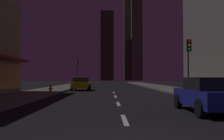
# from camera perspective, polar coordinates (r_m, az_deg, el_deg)

# --- Properties ---
(ground_plane) EXTENTS (78.00, 136.00, 0.10)m
(ground_plane) POSITION_cam_1_polar(r_m,az_deg,el_deg) (37.29, -0.05, -4.08)
(ground_plane) COLOR black
(sidewalk_right) EXTENTS (4.00, 76.00, 0.15)m
(sidewalk_right) POSITION_cam_1_polar(r_m,az_deg,el_deg) (38.04, 10.57, -3.81)
(sidewalk_right) COLOR #605E59
(sidewalk_right) RESTS_ON ground
(sidewalk_left) EXTENTS (4.00, 76.00, 0.15)m
(sidewalk_left) POSITION_cam_1_polar(r_m,az_deg,el_deg) (37.83, -10.74, -3.82)
(sidewalk_left) COLOR #605E59
(sidewalk_left) RESTS_ON ground
(lane_marking_center) EXTENTS (0.16, 23.00, 0.01)m
(lane_marking_center) POSITION_cam_1_polar(r_m,az_deg,el_deg) (13.74, 1.45, -7.76)
(lane_marking_center) COLOR silver
(lane_marking_center) RESTS_ON ground
(skyscraper_distant_tall) EXTENTS (7.03, 7.07, 37.51)m
(skyscraper_distant_tall) POSITION_cam_1_polar(r_m,az_deg,el_deg) (136.17, -1.11, 5.51)
(skyscraper_distant_tall) COLOR #3C392D
(skyscraper_distant_tall) RESTS_ON ground
(skyscraper_distant_mid) EXTENTS (7.73, 6.74, 65.87)m
(skyscraper_distant_mid) POSITION_cam_1_polar(r_m,az_deg,el_deg) (145.67, 4.30, 10.70)
(skyscraper_distant_mid) COLOR #524E3E
(skyscraper_distant_mid) RESTS_ON ground
(skyscraper_distant_short) EXTENTS (5.75, 5.60, 74.26)m
(skyscraper_distant_short) POSITION_cam_1_polar(r_m,az_deg,el_deg) (140.28, 5.65, 12.95)
(skyscraper_distant_short) COLOR brown
(skyscraper_distant_short) RESTS_ON ground
(car_parked_near) EXTENTS (1.98, 4.24, 1.45)m
(car_parked_near) POSITION_cam_1_polar(r_m,az_deg,el_deg) (11.02, 21.38, -5.27)
(car_parked_near) COLOR navy
(car_parked_near) RESTS_ON ground
(car_parked_far) EXTENTS (1.98, 4.24, 1.45)m
(car_parked_far) POSITION_cam_1_polar(r_m,az_deg,el_deg) (28.40, -7.07, -3.18)
(car_parked_far) COLOR gold
(car_parked_far) RESTS_ON ground
(fire_hydrant_far_left) EXTENTS (0.42, 0.30, 0.65)m
(fire_hydrant_far_left) POSITION_cam_1_polar(r_m,az_deg,el_deg) (23.83, -13.90, -4.10)
(fire_hydrant_far_left) COLOR gold
(fire_hydrant_far_left) RESTS_ON sidewalk_left
(traffic_light_near_right) EXTENTS (0.32, 0.48, 4.20)m
(traffic_light_near_right) POSITION_cam_1_polar(r_m,az_deg,el_deg) (19.55, 17.19, 3.45)
(traffic_light_near_right) COLOR #2D2D2D
(traffic_light_near_right) RESTS_ON sidewalk_right
(traffic_light_far_left) EXTENTS (0.32, 0.48, 4.20)m
(traffic_light_far_left) POSITION_cam_1_polar(r_m,az_deg,el_deg) (39.83, -8.04, 0.75)
(traffic_light_far_left) COLOR #2D2D2D
(traffic_light_far_left) RESTS_ON sidewalk_left
(street_lamp_right) EXTENTS (1.96, 0.56, 6.58)m
(street_lamp_right) POSITION_cam_1_polar(r_m,az_deg,el_deg) (15.02, 22.98, 12.34)
(street_lamp_right) COLOR #38383D
(street_lamp_right) RESTS_ON sidewalk_right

